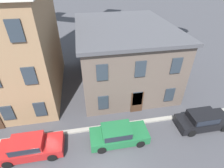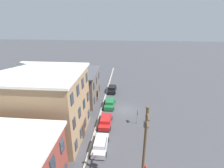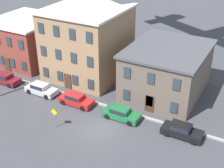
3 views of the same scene
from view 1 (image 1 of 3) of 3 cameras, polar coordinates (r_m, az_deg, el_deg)
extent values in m
cube|color=#9E998E|center=(15.06, -3.78, -13.99)|extent=(56.00, 0.36, 0.16)
cube|color=#2D3842|center=(16.28, -30.94, -8.17)|extent=(0.90, 0.10, 1.40)
cube|color=#2D3842|center=(15.48, -22.42, -7.65)|extent=(0.90, 0.10, 1.40)
cube|color=#2D3842|center=(13.68, -25.35, 2.39)|extent=(0.90, 0.10, 1.40)
cube|color=#2D3842|center=(12.45, -29.10, 14.90)|extent=(0.90, 0.10, 1.40)
cube|color=#66564C|center=(19.43, 3.68, 9.22)|extent=(9.12, 11.16, 6.04)
cube|color=#4C4C51|center=(18.28, 4.06, 18.20)|extent=(9.62, 11.66, 0.30)
cube|color=#2D3842|center=(15.10, -2.87, -6.12)|extent=(0.90, 0.10, 1.40)
cube|color=#2D3842|center=(13.32, -3.25, 3.73)|extent=(0.90, 0.10, 1.40)
cube|color=#2D3842|center=(15.66, 8.25, -4.76)|extent=(0.90, 0.10, 1.40)
cube|color=#2D3842|center=(13.95, 9.27, 4.84)|extent=(0.90, 0.10, 1.40)
cube|color=#2D3842|center=(16.76, 18.22, -3.38)|extent=(0.90, 0.10, 1.40)
cube|color=#2D3842|center=(15.17, 20.27, 5.63)|extent=(0.90, 0.10, 1.40)
cube|color=#472D1E|center=(15.92, 8.13, -5.89)|extent=(1.10, 0.10, 2.20)
cube|color=#B21E1E|center=(14.45, -24.69, -18.49)|extent=(4.40, 1.80, 0.70)
cube|color=#B21E1E|center=(14.05, -26.15, -16.92)|extent=(2.20, 1.51, 0.55)
cube|color=#1E232D|center=(14.05, -26.15, -16.92)|extent=(2.02, 1.58, 0.48)
cylinder|color=black|center=(14.76, -18.29, -16.20)|extent=(0.66, 0.22, 0.66)
cylinder|color=black|center=(13.75, -18.93, -21.66)|extent=(0.66, 0.22, 0.66)
cylinder|color=black|center=(15.58, -29.26, -16.46)|extent=(0.66, 0.22, 0.66)
cylinder|color=black|center=(14.62, -30.96, -21.55)|extent=(0.66, 0.22, 0.66)
cube|color=#1E6638|center=(13.93, 2.31, -16.50)|extent=(4.40, 1.80, 0.70)
cube|color=#1E6638|center=(13.42, 1.51, -14.96)|extent=(2.20, 1.51, 0.55)
cube|color=#1E232D|center=(13.42, 1.51, -14.96)|extent=(2.02, 1.58, 0.48)
cylinder|color=black|center=(14.89, 7.20, -13.57)|extent=(0.66, 0.22, 0.66)
cylinder|color=black|center=(13.89, 9.26, -18.69)|extent=(0.66, 0.22, 0.66)
cylinder|color=black|center=(14.48, -4.27, -15.18)|extent=(0.66, 0.22, 0.66)
cylinder|color=black|center=(13.45, -3.36, -20.67)|extent=(0.66, 0.22, 0.66)
cube|color=black|center=(16.72, 27.51, -10.70)|extent=(4.40, 1.80, 0.70)
cube|color=black|center=(16.20, 27.53, -9.27)|extent=(2.20, 1.51, 0.55)
cube|color=#1E232D|center=(16.20, 27.53, -9.27)|extent=(2.02, 1.58, 0.48)
cylinder|color=black|center=(18.12, 29.63, -8.38)|extent=(0.66, 0.22, 0.66)
cylinder|color=black|center=(17.29, 32.83, -12.01)|extent=(0.66, 0.22, 0.66)
cylinder|color=black|center=(16.57, 21.63, -10.21)|extent=(0.66, 0.22, 0.66)
cylinder|color=black|center=(15.65, 24.61, -14.40)|extent=(0.66, 0.22, 0.66)
camera|label=2|loc=(29.45, -95.80, 8.65)|focal=28.00mm
camera|label=3|loc=(26.02, 134.31, -1.99)|focal=50.00mm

